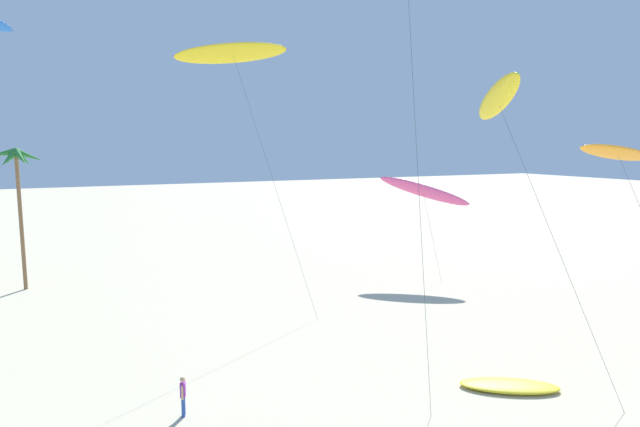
{
  "coord_description": "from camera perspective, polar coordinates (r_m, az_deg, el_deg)",
  "views": [
    {
      "loc": [
        -10.62,
        -2.07,
        10.88
      ],
      "look_at": [
        0.0,
        20.35,
        7.65
      ],
      "focal_mm": 29.43,
      "sensor_mm": 36.0,
      "label": 1
    }
  ],
  "objects": [
    {
      "name": "palm_tree_2",
      "position": [
        44.92,
        -30.09,
        4.15
      ],
      "size": [
        3.67,
        3.31,
        10.71
      ],
      "color": "olive",
      "rests_on": "ground"
    },
    {
      "name": "flying_kite_0",
      "position": [
        45.38,
        11.15,
        2.46
      ],
      "size": [
        5.39,
        7.12,
        8.68
      ],
      "color": "#EA5193",
      "rests_on": "ground"
    },
    {
      "name": "flying_kite_2",
      "position": [
        35.48,
        -9.46,
        16.83
      ],
      "size": [
        7.67,
        5.62,
        17.91
      ],
      "color": "yellow",
      "rests_on": "ground"
    },
    {
      "name": "flying_kite_3",
      "position": [
        28.06,
        18.74,
        11.75
      ],
      "size": [
        3.85,
        10.38,
        14.55
      ],
      "color": "yellow",
      "rests_on": "ground"
    },
    {
      "name": "flying_kite_5",
      "position": [
        33.72,
        29.68,
        5.74
      ],
      "size": [
        8.54,
        6.35,
        11.27
      ],
      "color": "orange",
      "rests_on": "ground"
    },
    {
      "name": "grounded_kite_0",
      "position": [
        26.23,
        19.9,
        -17.19
      ],
      "size": [
        4.58,
        3.68,
        0.29
      ],
      "color": "yellow",
      "rests_on": "ground"
    },
    {
      "name": "person_near_left",
      "position": [
        23.01,
        -14.67,
        -18.52
      ],
      "size": [
        0.28,
        0.49,
        1.66
      ],
      "color": "#284CA3",
      "rests_on": "ground"
    }
  ]
}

